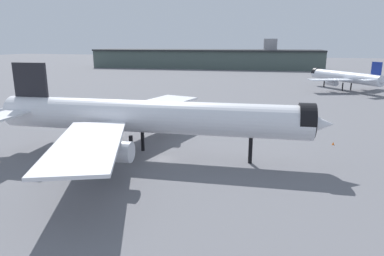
{
  "coord_description": "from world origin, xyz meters",
  "views": [
    {
      "loc": [
        24.25,
        -57.89,
        21.9
      ],
      "look_at": [
        5.31,
        1.35,
        6.14
      ],
      "focal_mm": 32.19,
      "sensor_mm": 36.0,
      "label": 1
    }
  ],
  "objects_px": {
    "traffic_cone_near_nose": "(333,143)",
    "baggage_tug_wing": "(282,123)",
    "airliner_near_gate": "(148,117)",
    "airliner_far_taxiway": "(345,77)"
  },
  "relations": [
    {
      "from": "airliner_far_taxiway",
      "to": "baggage_tug_wing",
      "type": "relative_size",
      "value": 10.84
    },
    {
      "from": "baggage_tug_wing",
      "to": "traffic_cone_near_nose",
      "type": "bearing_deg",
      "value": -113.07
    },
    {
      "from": "traffic_cone_near_nose",
      "to": "airliner_far_taxiway",
      "type": "bearing_deg",
      "value": 83.32
    },
    {
      "from": "baggage_tug_wing",
      "to": "traffic_cone_near_nose",
      "type": "height_order",
      "value": "baggage_tug_wing"
    },
    {
      "from": "traffic_cone_near_nose",
      "to": "airliner_near_gate",
      "type": "bearing_deg",
      "value": -151.08
    },
    {
      "from": "airliner_near_gate",
      "to": "traffic_cone_near_nose",
      "type": "bearing_deg",
      "value": 22.27
    },
    {
      "from": "airliner_near_gate",
      "to": "airliner_far_taxiway",
      "type": "bearing_deg",
      "value": 61.25
    },
    {
      "from": "airliner_near_gate",
      "to": "traffic_cone_near_nose",
      "type": "relative_size",
      "value": 104.29
    },
    {
      "from": "traffic_cone_near_nose",
      "to": "baggage_tug_wing",
      "type": "bearing_deg",
      "value": 130.48
    },
    {
      "from": "airliner_far_taxiway",
      "to": "traffic_cone_near_nose",
      "type": "relative_size",
      "value": 60.65
    }
  ]
}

